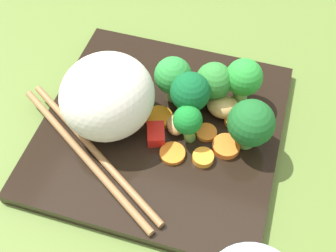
{
  "coord_description": "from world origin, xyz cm",
  "views": [
    {
      "loc": [
        -26.93,
        -9.46,
        40.34
      ],
      "look_at": [
        -1.17,
        -1.21,
        3.42
      ],
      "focal_mm": 46.45,
      "sensor_mm": 36.0,
      "label": 1
    }
  ],
  "objects_px": {
    "broccoli_floret_0": "(244,79)",
    "square_plate": "(161,130)",
    "chopstick_pair": "(88,153)",
    "carrot_slice_0": "(206,132)",
    "rice_mound": "(107,96)"
  },
  "relations": [
    {
      "from": "carrot_slice_0",
      "to": "rice_mound",
      "type": "bearing_deg",
      "value": 98.78
    },
    {
      "from": "broccoli_floret_0",
      "to": "chopstick_pair",
      "type": "bearing_deg",
      "value": 131.61
    },
    {
      "from": "rice_mound",
      "to": "chopstick_pair",
      "type": "bearing_deg",
      "value": 172.01
    },
    {
      "from": "square_plate",
      "to": "carrot_slice_0",
      "type": "relative_size",
      "value": 11.19
    },
    {
      "from": "square_plate",
      "to": "broccoli_floret_0",
      "type": "height_order",
      "value": "broccoli_floret_0"
    },
    {
      "from": "square_plate",
      "to": "rice_mound",
      "type": "xyz_separation_m",
      "value": [
        -0.01,
        0.05,
        0.05
      ]
    },
    {
      "from": "rice_mound",
      "to": "carrot_slice_0",
      "type": "distance_m",
      "value": 0.11
    },
    {
      "from": "rice_mound",
      "to": "chopstick_pair",
      "type": "xyz_separation_m",
      "value": [
        -0.05,
        0.01,
        -0.04
      ]
    },
    {
      "from": "square_plate",
      "to": "broccoli_floret_0",
      "type": "distance_m",
      "value": 0.11
    },
    {
      "from": "broccoli_floret_0",
      "to": "chopstick_pair",
      "type": "distance_m",
      "value": 0.19
    },
    {
      "from": "rice_mound",
      "to": "chopstick_pair",
      "type": "relative_size",
      "value": 0.5
    },
    {
      "from": "broccoli_floret_0",
      "to": "square_plate",
      "type": "bearing_deg",
      "value": 129.46
    },
    {
      "from": "chopstick_pair",
      "to": "carrot_slice_0",
      "type": "bearing_deg",
      "value": 61.47
    },
    {
      "from": "carrot_slice_0",
      "to": "chopstick_pair",
      "type": "height_order",
      "value": "chopstick_pair"
    },
    {
      "from": "broccoli_floret_0",
      "to": "carrot_slice_0",
      "type": "bearing_deg",
      "value": 156.63
    }
  ]
}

